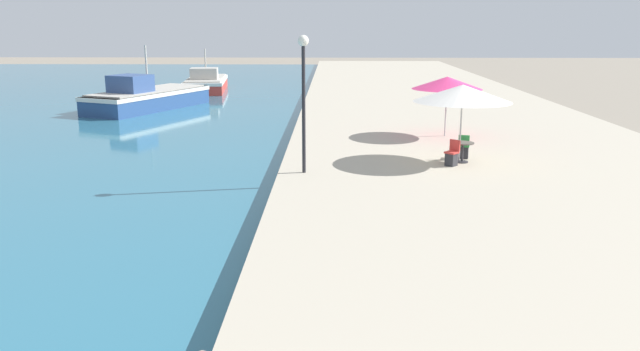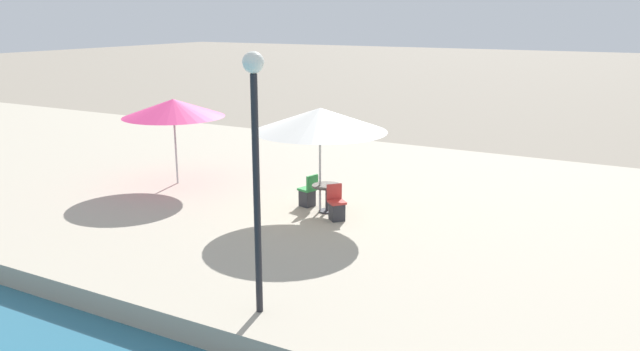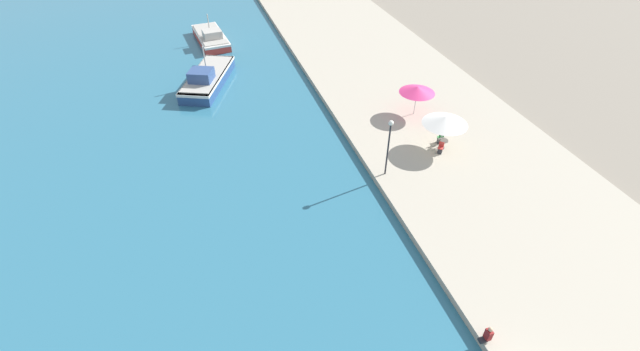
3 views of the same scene
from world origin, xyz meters
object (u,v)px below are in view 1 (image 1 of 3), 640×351
fishing_boat_near (147,97)px  cafe_table (463,148)px  lamppost (303,81)px  fishing_boat_mid (206,82)px  cafe_umbrella_pink (463,93)px  cafe_umbrella_white (447,83)px  cafe_chair_right (452,157)px  cafe_chair_left (464,150)px

fishing_boat_near → cafe_table: size_ratio=12.13×
fishing_boat_near → lamppost: bearing=-37.1°
fishing_boat_mid → cafe_table: 32.72m
fishing_boat_mid → cafe_umbrella_pink: fishing_boat_mid is taller
cafe_table → lamppost: bearing=-163.4°
cafe_umbrella_white → cafe_chair_right: cafe_umbrella_white is taller
fishing_boat_near → cafe_chair_right: size_ratio=10.66×
cafe_table → cafe_chair_left: 0.75m
lamppost → cafe_umbrella_pink: bearing=18.4°
fishing_boat_mid → cafe_chair_left: size_ratio=9.45×
cafe_umbrella_white → cafe_chair_right: (-0.81, -6.03, -2.05)m
cafe_chair_right → fishing_boat_mid: bearing=-21.9°
fishing_boat_mid → cafe_table: (15.13, -29.01, 0.33)m
fishing_boat_mid → cafe_umbrella_pink: 32.61m
cafe_umbrella_white → lamppost: 9.39m
cafe_umbrella_pink → cafe_chair_right: bearing=-119.7°
fishing_boat_mid → cafe_umbrella_white: bearing=-63.1°
fishing_boat_mid → cafe_table: bearing=-68.9°
cafe_umbrella_white → lamppost: size_ratio=0.68×
fishing_boat_mid → cafe_umbrella_white: fishing_boat_mid is taller
fishing_boat_near → cafe_umbrella_pink: bearing=-23.2°
cafe_umbrella_pink → cafe_chair_left: bearing=63.0°
cafe_table → cafe_chair_left: bearing=74.6°
fishing_boat_near → cafe_umbrella_white: 20.94m
fishing_boat_near → cafe_umbrella_white: bearing=-12.2°
cafe_umbrella_pink → lamppost: bearing=-161.6°
fishing_boat_mid → fishing_boat_near: bearing=-104.1°
cafe_table → lamppost: lamppost is taller
cafe_umbrella_white → cafe_chair_left: 5.22m
cafe_umbrella_pink → lamppost: size_ratio=0.77×
cafe_table → cafe_chair_right: bearing=-131.7°
fishing_boat_near → fishing_boat_mid: size_ratio=1.13×
fishing_boat_near → fishing_boat_mid: (1.54, 11.45, -0.12)m
fishing_boat_near → lamppost: lamppost is taller
fishing_boat_mid → cafe_chair_right: 32.98m
lamppost → cafe_chair_right: bearing=12.5°
cafe_umbrella_pink → cafe_chair_left: 2.25m
cafe_umbrella_pink → lamppost: 5.93m
cafe_umbrella_pink → cafe_umbrella_white: (0.40, 5.33, -0.12)m
fishing_boat_mid → cafe_table: size_ratio=10.75×
cafe_umbrella_white → lamppost: bearing=-129.9°
lamppost → cafe_chair_left: bearing=22.2°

